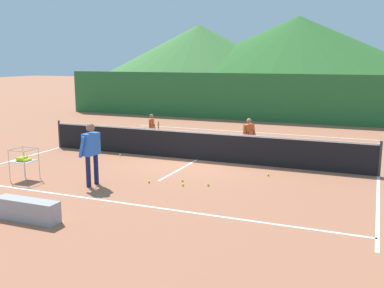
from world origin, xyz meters
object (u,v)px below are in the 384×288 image
Objects in this scene: tennis_net at (197,145)px; tennis_ball_3 at (183,185)px; instructor at (91,148)px; courtside_bench at (27,210)px; tennis_ball_4 at (80,153)px; ball_cart at (23,159)px; student_1 at (249,133)px; tennis_ball_0 at (268,175)px; tennis_ball_2 at (120,155)px; student_0 at (152,126)px; tennis_ball_5 at (149,182)px; tennis_ball_1 at (208,185)px; tennis_ball_6 at (182,181)px.

tennis_net is 169.62× the size of tennis_ball_3.
instructor reaches higher than courtside_bench.
courtside_bench reaches higher than tennis_ball_4.
ball_cart reaches higher than courtside_bench.
tennis_net is at bearing 9.40° from tennis_ball_4.
tennis_ball_0 is (1.31, -2.59, -0.76)m from student_1.
tennis_ball_2 is (-5.47, 0.74, 0.00)m from tennis_ball_0.
student_1 is 19.43× the size of tennis_ball_3.
instructor is at bearing -77.80° from student_0.
courtside_bench reaches higher than tennis_ball_0.
tennis_ball_2 is 1.00× the size of tennis_ball_5.
student_0 is at bearing 61.17° from tennis_ball_4.
ball_cart is 13.22× the size of tennis_ball_3.
tennis_ball_0 and tennis_ball_3 have the same top height.
tennis_ball_1 is at bearing -89.24° from student_1.
tennis_ball_4 is at bearing 130.52° from instructor.
courtside_bench is (3.10, -6.07, 0.20)m from tennis_ball_4.
tennis_ball_2 is (-2.75, -0.44, -0.47)m from tennis_net.
tennis_ball_0 and tennis_ball_5 have the same top height.
student_0 is 4.22m from student_1.
courtside_bench is at bearing -46.38° from ball_cart.
student_0 is 6.49m from tennis_ball_1.
tennis_net is 169.62× the size of tennis_ball_5.
tennis_net is 2.83m from tennis_ball_2.
courtside_bench is (-3.88, -5.59, 0.20)m from tennis_ball_0.
courtside_bench is (-2.63, -3.92, 0.20)m from tennis_ball_1.
tennis_ball_6 is (-0.18, 0.39, 0.00)m from tennis_ball_3.
tennis_ball_6 is at bearing 19.88° from ball_cart.
tennis_net is at bearing 117.25° from tennis_ball_1.
tennis_ball_5 is at bearing -108.87° from student_1.
instructor reaches higher than ball_cart.
tennis_ball_2 and tennis_ball_3 have the same top height.
ball_cart is 5.25m from tennis_ball_1.
student_0 is at bearing 90.10° from tennis_ball_2.
tennis_ball_6 is (-0.76, -4.13, -0.76)m from student_1.
student_0 is 17.75× the size of tennis_ball_2.
tennis_ball_4 is at bearing -159.59° from student_1.
student_1 is at bearing 116.83° from tennis_ball_0.
instructor is at bearing -158.89° from tennis_ball_1.
tennis_ball_1 and tennis_ball_2 have the same top height.
tennis_net is at bearing 87.17° from tennis_ball_5.
ball_cart is 3.50m from courtside_bench.
instructor is at bearing -148.58° from tennis_ball_5.
tennis_ball_6 is at bearing -100.40° from student_1.
tennis_ball_6 is (-2.07, -1.54, 0.00)m from tennis_ball_0.
tennis_ball_6 is at bearing -33.78° from tennis_ball_2.
tennis_ball_3 is at bearing 4.31° from tennis_ball_5.
tennis_ball_4 is at bearing 154.71° from tennis_ball_3.
tennis_net is 3.00m from tennis_ball_0.
tennis_ball_6 is 4.44m from courtside_bench.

